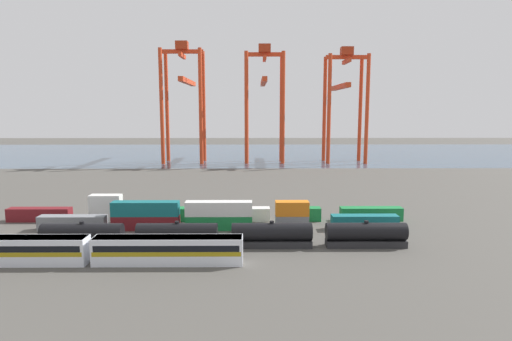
# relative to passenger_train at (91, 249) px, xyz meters

# --- Properties ---
(ground_plane) EXTENTS (420.00, 420.00, 0.00)m
(ground_plane) POSITION_rel_passenger_train_xyz_m (17.58, 61.91, -2.14)
(ground_plane) COLOR #4C4944
(harbour_water) EXTENTS (400.00, 110.00, 0.01)m
(harbour_water) POSITION_rel_passenger_train_xyz_m (17.58, 154.42, -2.14)
(harbour_water) COLOR #384C60
(harbour_water) RESTS_ON ground_plane
(passenger_train) EXTENTS (43.06, 3.14, 3.90)m
(passenger_train) POSITION_rel_passenger_train_xyz_m (0.00, 0.00, 0.00)
(passenger_train) COLOR silver
(passenger_train) RESTS_ON ground_plane
(freight_tank_row) EXTENTS (57.77, 2.76, 4.22)m
(freight_tank_row) POSITION_rel_passenger_train_xyz_m (18.48, 7.42, -0.17)
(freight_tank_row) COLOR #232326
(freight_tank_row) RESTS_ON ground_plane
(shipping_container_0) EXTENTS (12.10, 2.44, 2.60)m
(shipping_container_0) POSITION_rel_passenger_train_xyz_m (-9.80, 17.54, -0.84)
(shipping_container_0) COLOR slate
(shipping_container_0) RESTS_ON ground_plane
(shipping_container_1) EXTENTS (12.10, 2.44, 2.60)m
(shipping_container_1) POSITION_rel_passenger_train_xyz_m (3.50, 17.54, -0.84)
(shipping_container_1) COLOR maroon
(shipping_container_1) RESTS_ON ground_plane
(shipping_container_2) EXTENTS (12.10, 2.44, 2.60)m
(shipping_container_2) POSITION_rel_passenger_train_xyz_m (3.50, 17.54, 1.76)
(shipping_container_2) COLOR #146066
(shipping_container_2) RESTS_ON shipping_container_1
(shipping_container_3) EXTENTS (12.10, 2.44, 2.60)m
(shipping_container_3) POSITION_rel_passenger_train_xyz_m (16.81, 17.54, -0.84)
(shipping_container_3) COLOR #197538
(shipping_container_3) RESTS_ON ground_plane
(shipping_container_4) EXTENTS (12.10, 2.44, 2.60)m
(shipping_container_4) POSITION_rel_passenger_train_xyz_m (16.81, 17.54, 1.76)
(shipping_container_4) COLOR silver
(shipping_container_4) RESTS_ON shipping_container_3
(shipping_container_5) EXTENTS (6.04, 2.44, 2.60)m
(shipping_container_5) POSITION_rel_passenger_train_xyz_m (30.11, 17.54, -0.84)
(shipping_container_5) COLOR slate
(shipping_container_5) RESTS_ON ground_plane
(shipping_container_6) EXTENTS (6.04, 2.44, 2.60)m
(shipping_container_6) POSITION_rel_passenger_train_xyz_m (30.11, 17.54, 1.76)
(shipping_container_6) COLOR orange
(shipping_container_6) RESTS_ON shipping_container_5
(shipping_container_7) EXTENTS (12.10, 2.44, 2.60)m
(shipping_container_7) POSITION_rel_passenger_train_xyz_m (43.42, 17.54, -0.84)
(shipping_container_7) COLOR #146066
(shipping_container_7) RESTS_ON ground_plane
(shipping_container_8) EXTENTS (12.10, 2.44, 2.60)m
(shipping_container_8) POSITION_rel_passenger_train_xyz_m (-18.86, 23.81, -0.84)
(shipping_container_8) COLOR maroon
(shipping_container_8) RESTS_ON ground_plane
(shipping_container_9) EXTENTS (6.04, 2.44, 2.60)m
(shipping_container_9) POSITION_rel_passenger_train_xyz_m (-5.82, 23.81, -0.84)
(shipping_container_9) COLOR silver
(shipping_container_9) RESTS_ON ground_plane
(shipping_container_10) EXTENTS (6.04, 2.44, 2.60)m
(shipping_container_10) POSITION_rel_passenger_train_xyz_m (-5.82, 23.81, 1.76)
(shipping_container_10) COLOR silver
(shipping_container_10) RESTS_ON shipping_container_9
(shipping_container_11) EXTENTS (12.10, 2.44, 2.60)m
(shipping_container_11) POSITION_rel_passenger_train_xyz_m (7.21, 23.81, -0.84)
(shipping_container_11) COLOR #197538
(shipping_container_11) RESTS_ON ground_plane
(shipping_container_12) EXTENTS (12.10, 2.44, 2.60)m
(shipping_container_12) POSITION_rel_passenger_train_xyz_m (20.25, 23.81, -0.84)
(shipping_container_12) COLOR silver
(shipping_container_12) RESTS_ON ground_plane
(shipping_container_13) EXTENTS (6.04, 2.44, 2.60)m
(shipping_container_13) POSITION_rel_passenger_train_xyz_m (33.29, 23.81, -0.84)
(shipping_container_13) COLOR #197538
(shipping_container_13) RESTS_ON ground_plane
(shipping_container_14) EXTENTS (12.10, 2.44, 2.60)m
(shipping_container_14) POSITION_rel_passenger_train_xyz_m (46.33, 23.81, -0.84)
(shipping_container_14) COLOR #197538
(shipping_container_14) RESTS_ON ground_plane
(gantry_crane_west) EXTENTS (17.04, 38.69, 48.68)m
(gantry_crane_west) POSITION_rel_passenger_train_xyz_m (-5.26, 121.59, 27.02)
(gantry_crane_west) COLOR red
(gantry_crane_west) RESTS_ON ground_plane
(gantry_crane_central) EXTENTS (16.18, 38.47, 47.59)m
(gantry_crane_central) POSITION_rel_passenger_train_xyz_m (27.81, 121.69, 26.49)
(gantry_crane_central) COLOR red
(gantry_crane_central) RESTS_ON ground_plane
(gantry_crane_east) EXTENTS (16.73, 35.66, 46.55)m
(gantry_crane_east) POSITION_rel_passenger_train_xyz_m (60.88, 121.17, 25.58)
(gantry_crane_east) COLOR red
(gantry_crane_east) RESTS_ON ground_plane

